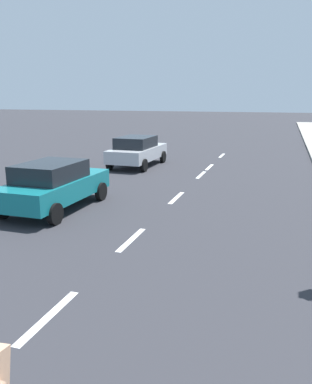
% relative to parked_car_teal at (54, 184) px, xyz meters
% --- Properties ---
extents(ground_plane, '(160.00, 160.00, 0.00)m').
position_rel_parked_car_teal_xyz_m(ground_plane, '(3.42, 6.24, -0.84)').
color(ground_plane, '#2D2D33').
extents(lane_stripe_2, '(0.16, 1.80, 0.01)m').
position_rel_parked_car_teal_xyz_m(lane_stripe_2, '(3.42, -5.84, -0.84)').
color(lane_stripe_2, white).
rests_on(lane_stripe_2, ground).
extents(lane_stripe_3, '(0.16, 1.80, 0.01)m').
position_rel_parked_car_teal_xyz_m(lane_stripe_3, '(3.42, -1.95, -0.84)').
color(lane_stripe_3, white).
rests_on(lane_stripe_3, ground).
extents(lane_stripe_4, '(0.16, 1.80, 0.01)m').
position_rel_parked_car_teal_xyz_m(lane_stripe_4, '(3.42, 2.64, -0.84)').
color(lane_stripe_4, white).
rests_on(lane_stripe_4, ground).
extents(lane_stripe_5, '(0.16, 1.80, 0.01)m').
position_rel_parked_car_teal_xyz_m(lane_stripe_5, '(3.42, 7.22, -0.84)').
color(lane_stripe_5, white).
rests_on(lane_stripe_5, ground).
extents(lane_stripe_6, '(0.16, 1.80, 0.01)m').
position_rel_parked_car_teal_xyz_m(lane_stripe_6, '(3.42, 9.42, -0.84)').
color(lane_stripe_6, white).
rests_on(lane_stripe_6, ground).
extents(lane_stripe_7, '(0.16, 1.80, 0.01)m').
position_rel_parked_car_teal_xyz_m(lane_stripe_7, '(3.42, 13.84, -0.84)').
color(lane_stripe_7, white).
rests_on(lane_stripe_7, ground).
extents(parked_car_teal, '(2.08, 4.38, 1.57)m').
position_rel_parked_car_teal_xyz_m(parked_car_teal, '(0.00, 0.00, 0.00)').
color(parked_car_teal, '#14727A').
rests_on(parked_car_teal, ground).
extents(parked_car_silver, '(2.12, 4.45, 1.57)m').
position_rel_parked_car_teal_xyz_m(parked_car_silver, '(-0.29, 8.63, 0.00)').
color(parked_car_silver, '#B7BABF').
rests_on(parked_car_silver, ground).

